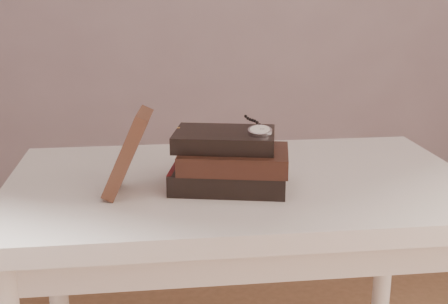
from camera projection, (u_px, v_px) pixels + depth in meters
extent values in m
cube|color=silver|center=(241.00, 187.00, 1.27)|extent=(1.00, 0.60, 0.04)
cube|color=white|center=(240.00, 212.00, 1.29)|extent=(0.88, 0.49, 0.08)
cylinder|color=white|center=(59.00, 295.00, 1.56)|extent=(0.05, 0.05, 0.71)
cylinder|color=white|center=(383.00, 276.00, 1.67)|extent=(0.05, 0.05, 0.71)
cube|color=black|center=(229.00, 177.00, 1.21)|extent=(0.26, 0.20, 0.04)
cube|color=#F3E0C7|center=(230.00, 177.00, 1.21)|extent=(0.25, 0.19, 0.03)
cube|color=gold|center=(177.00, 172.00, 1.24)|extent=(0.01, 0.01, 0.04)
cube|color=#66090C|center=(175.00, 175.00, 1.22)|extent=(0.04, 0.15, 0.04)
cube|color=black|center=(234.00, 159.00, 1.19)|extent=(0.24, 0.19, 0.04)
cube|color=#F3E0C7|center=(236.00, 159.00, 1.19)|extent=(0.23, 0.18, 0.03)
cube|color=gold|center=(184.00, 154.00, 1.22)|extent=(0.01, 0.01, 0.04)
cube|color=black|center=(225.00, 139.00, 1.20)|extent=(0.23, 0.18, 0.03)
cube|color=#F3E0C7|center=(226.00, 139.00, 1.20)|extent=(0.22, 0.17, 0.03)
cube|color=gold|center=(179.00, 136.00, 1.23)|extent=(0.01, 0.01, 0.03)
cube|color=#3A1F16|center=(128.00, 153.00, 1.15)|extent=(0.11, 0.12, 0.17)
cylinder|color=silver|center=(260.00, 132.00, 1.16)|extent=(0.06, 0.06, 0.02)
cylinder|color=white|center=(260.00, 130.00, 1.16)|extent=(0.05, 0.05, 0.01)
torus|color=silver|center=(260.00, 130.00, 1.16)|extent=(0.05, 0.05, 0.01)
cylinder|color=silver|center=(260.00, 128.00, 1.19)|extent=(0.01, 0.01, 0.01)
cube|color=black|center=(260.00, 128.00, 1.17)|extent=(0.00, 0.01, 0.00)
cube|color=black|center=(262.00, 129.00, 1.16)|extent=(0.01, 0.00, 0.00)
sphere|color=black|center=(260.00, 125.00, 1.19)|extent=(0.01, 0.01, 0.01)
sphere|color=black|center=(257.00, 122.00, 1.21)|extent=(0.01, 0.01, 0.01)
sphere|color=black|center=(255.00, 121.00, 1.22)|extent=(0.01, 0.01, 0.01)
sphere|color=black|center=(252.00, 120.00, 1.23)|extent=(0.01, 0.01, 0.01)
sphere|color=black|center=(250.00, 120.00, 1.25)|extent=(0.01, 0.01, 0.01)
sphere|color=black|center=(248.00, 118.00, 1.26)|extent=(0.01, 0.01, 0.01)
sphere|color=black|center=(246.00, 116.00, 1.27)|extent=(0.01, 0.01, 0.01)
torus|color=silver|center=(183.00, 145.00, 1.27)|extent=(0.05, 0.02, 0.05)
torus|color=silver|center=(205.00, 146.00, 1.27)|extent=(0.05, 0.02, 0.05)
cylinder|color=silver|center=(194.00, 144.00, 1.27)|extent=(0.01, 0.01, 0.00)
cylinder|color=silver|center=(177.00, 141.00, 1.33)|extent=(0.03, 0.10, 0.03)
cylinder|color=silver|center=(218.00, 142.00, 1.32)|extent=(0.03, 0.10, 0.03)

